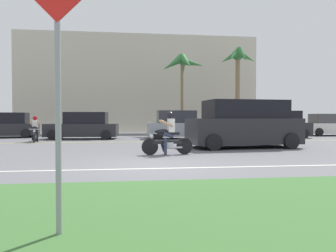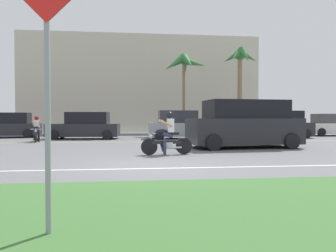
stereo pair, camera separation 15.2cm
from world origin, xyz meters
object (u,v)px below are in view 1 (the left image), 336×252
at_px(palm_tree_0, 182,65).
at_px(palm_tree_1, 238,64).
at_px(motorcyclist, 168,136).
at_px(parked_car_0, 5,126).
at_px(parked_car_2, 179,126).
at_px(street_sign, 58,72).
at_px(motorcyclist_distant, 35,131).
at_px(parked_car_3, 275,125).
at_px(parked_car_4, 330,125).
at_px(suv_nearby, 244,125).
at_px(parked_car_1, 83,126).

bearing_deg(palm_tree_0, palm_tree_1, 11.10).
xyz_separation_m(motorcyclist, parked_car_0, (-9.14, 10.86, 0.12)).
height_order(parked_car_2, palm_tree_1, palm_tree_1).
xyz_separation_m(palm_tree_1, street_sign, (-9.35, -21.33, -3.80)).
xyz_separation_m(motorcyclist, motorcyclist_distant, (-6.15, 6.69, -0.05)).
xyz_separation_m(parked_car_2, parked_car_3, (6.16, 0.08, 0.00)).
distance_m(parked_car_0, parked_car_4, 22.15).
xyz_separation_m(motorcyclist, palm_tree_1, (7.29, 13.83, 4.89)).
distance_m(motorcyclist, parked_car_4, 16.78).
relative_size(parked_car_2, palm_tree_0, 0.65).
xyz_separation_m(parked_car_0, parked_car_2, (10.87, -2.41, 0.04)).
height_order(motorcyclist, parked_car_3, parked_car_3).
distance_m(parked_car_3, street_sign, 18.89).
distance_m(parked_car_3, palm_tree_0, 8.11).
relative_size(parked_car_2, parked_car_4, 1.01).
xyz_separation_m(motorcyclist, parked_car_3, (7.89, 8.52, 0.17)).
height_order(palm_tree_1, street_sign, palm_tree_1).
bearing_deg(parked_car_4, motorcyclist, -140.83).
bearing_deg(parked_car_4, parked_car_0, 179.34).
relative_size(parked_car_3, motorcyclist_distant, 2.78).
height_order(parked_car_2, palm_tree_0, palm_tree_0).
bearing_deg(palm_tree_1, suv_nearby, -108.10).
relative_size(parked_car_3, palm_tree_1, 0.66).
relative_size(motorcyclist, parked_car_0, 0.41).
relative_size(parked_car_2, motorcyclist_distant, 2.44).
bearing_deg(parked_car_4, parked_car_2, -169.18).
xyz_separation_m(palm_tree_0, palm_tree_1, (4.65, 0.91, 0.37)).
bearing_deg(motorcyclist, parked_car_2, 78.44).
relative_size(parked_car_3, street_sign, 1.57).
bearing_deg(parked_car_4, suv_nearby, -138.71).
height_order(parked_car_3, parked_car_4, parked_car_3).
relative_size(motorcyclist, parked_car_3, 0.39).
height_order(parked_car_2, motorcyclist_distant, parked_car_2).
distance_m(suv_nearby, parked_car_4, 12.65).
relative_size(suv_nearby, parked_car_1, 1.13).
xyz_separation_m(parked_car_0, parked_car_3, (17.03, -2.33, 0.05)).
distance_m(parked_car_1, parked_car_2, 5.71).
relative_size(parked_car_1, palm_tree_1, 0.63).
xyz_separation_m(parked_car_1, motorcyclist_distant, (-2.18, -2.15, -0.17)).
relative_size(suv_nearby, parked_car_0, 1.14).
distance_m(parked_car_0, street_sign, 19.70).
height_order(suv_nearby, parked_car_0, suv_nearby).
relative_size(parked_car_3, palm_tree_0, 0.74).
xyz_separation_m(parked_car_0, street_sign, (7.08, -18.36, 0.97)).
height_order(parked_car_4, street_sign, street_sign).
bearing_deg(street_sign, parked_car_0, 111.08).
height_order(parked_car_2, parked_car_4, parked_car_2).
height_order(parked_car_3, palm_tree_1, palm_tree_1).
height_order(palm_tree_0, street_sign, palm_tree_0).
height_order(palm_tree_1, motorcyclist_distant, palm_tree_1).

